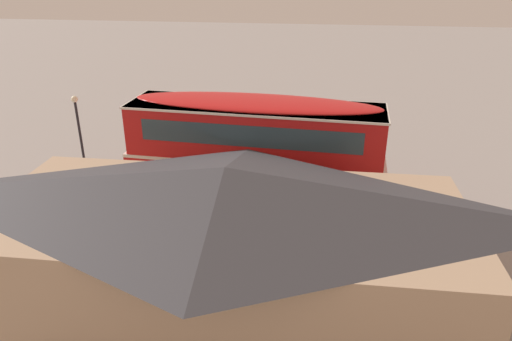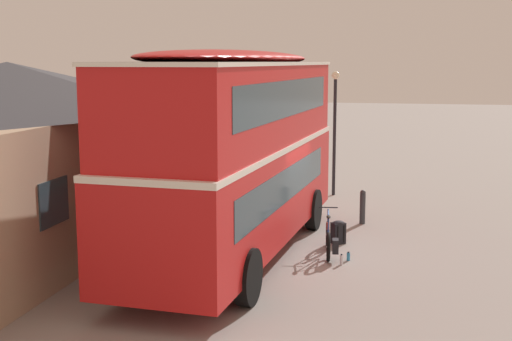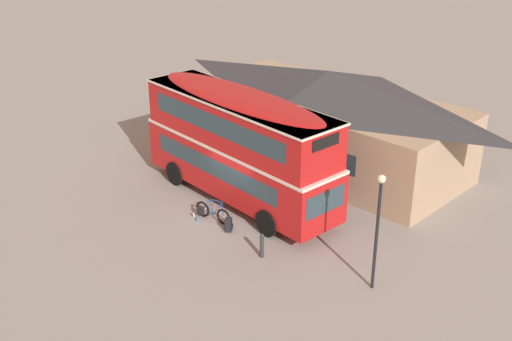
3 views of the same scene
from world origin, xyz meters
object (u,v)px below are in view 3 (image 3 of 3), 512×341
object	(u,v)px
backpack_on_ground	(229,224)
water_bottle_clear_plastic	(194,215)
touring_bicycle	(211,212)
water_bottle_blue_sports	(197,219)
kerb_bollard	(262,245)
double_decker_bus	(239,143)
street_lamp	(378,219)

from	to	relation	value
backpack_on_ground	water_bottle_clear_plastic	size ratio (longest dim) A/B	2.36
touring_bicycle	water_bottle_blue_sports	distance (m)	0.65
backpack_on_ground	kerb_bollard	world-z (taller)	kerb_bollard
double_decker_bus	kerb_bollard	size ratio (longest dim) A/B	10.29
water_bottle_blue_sports	backpack_on_ground	bearing A→B (deg)	15.23
street_lamp	kerb_bollard	world-z (taller)	street_lamp
water_bottle_clear_plastic	street_lamp	size ratio (longest dim) A/B	0.06
double_decker_bus	backpack_on_ground	distance (m)	3.60
touring_bicycle	backpack_on_ground	xyz separation A→B (m)	(1.12, -0.10, -0.07)
touring_bicycle	water_bottle_blue_sports	size ratio (longest dim) A/B	8.56
water_bottle_clear_plastic	backpack_on_ground	bearing A→B (deg)	8.45
water_bottle_clear_plastic	kerb_bollard	size ratio (longest dim) A/B	0.26
water_bottle_blue_sports	double_decker_bus	bearing A→B (deg)	94.52
water_bottle_blue_sports	water_bottle_clear_plastic	bearing A→B (deg)	161.50
backpack_on_ground	street_lamp	distance (m)	6.73
kerb_bollard	water_bottle_clear_plastic	bearing A→B (deg)	177.51
street_lamp	water_bottle_clear_plastic	bearing A→B (deg)	-172.31
water_bottle_clear_plastic	street_lamp	bearing A→B (deg)	7.69
backpack_on_ground	water_bottle_clear_plastic	distance (m)	1.83
touring_bicycle	kerb_bollard	distance (m)	3.43
touring_bicycle	water_bottle_clear_plastic	world-z (taller)	touring_bicycle
backpack_on_ground	street_lamp	world-z (taller)	street_lamp
water_bottle_clear_plastic	water_bottle_blue_sports	size ratio (longest dim) A/B	1.20
water_bottle_blue_sports	street_lamp	xyz separation A→B (m)	(7.69, 1.21, 2.54)
backpack_on_ground	water_bottle_blue_sports	bearing A→B (deg)	-164.77
water_bottle_clear_plastic	double_decker_bus	bearing A→B (deg)	86.22
touring_bicycle	water_bottle_clear_plastic	bearing A→B (deg)	-151.71
touring_bicycle	water_bottle_blue_sports	bearing A→B (deg)	-122.77
backpack_on_ground	water_bottle_clear_plastic	bearing A→B (deg)	-171.55
water_bottle_blue_sports	kerb_bollard	size ratio (longest dim) A/B	0.21
double_decker_bus	kerb_bollard	distance (m)	5.18
double_decker_bus	kerb_bollard	xyz separation A→B (m)	(3.90, -2.64, -2.14)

